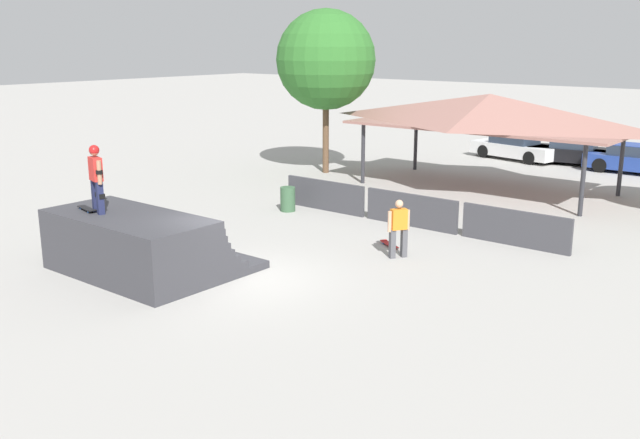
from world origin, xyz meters
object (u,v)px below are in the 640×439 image
at_px(parked_car_white, 515,147).
at_px(parked_car_black, 575,152).
at_px(skateboard_on_deck, 87,209).
at_px(parked_car_blue, 633,159).
at_px(trash_bin, 288,199).
at_px(skateboard_on_ground, 389,244).
at_px(tree_far_back, 326,60).
at_px(bystander_walking, 399,226).
at_px(skater_on_deck, 96,174).

xyz_separation_m(parked_car_white, parked_car_black, (2.84, 0.43, -0.00)).
distance_m(skateboard_on_deck, parked_car_blue, 24.41).
bearing_deg(trash_bin, skateboard_on_deck, -87.34).
height_order(skateboard_on_deck, trash_bin, skateboard_on_deck).
bearing_deg(trash_bin, parked_car_black, 74.91).
bearing_deg(skateboard_on_ground, tree_far_back, -12.59).
relative_size(skateboard_on_deck, bystander_walking, 0.54).
xyz_separation_m(skateboard_on_ground, parked_car_blue, (1.96, 16.72, 0.54)).
relative_size(skater_on_deck, trash_bin, 2.03).
bearing_deg(skater_on_deck, bystander_walking, 64.74).
bearing_deg(parked_car_black, skateboard_on_deck, -108.38).
bearing_deg(parked_car_white, parked_car_blue, 10.06).
bearing_deg(tree_far_back, skater_on_deck, -73.31).
bearing_deg(skateboard_on_deck, parked_car_blue, 86.01).
relative_size(bystander_walking, parked_car_black, 0.36).
xyz_separation_m(skater_on_deck, skateboard_on_deck, (-0.41, -0.06, -0.93)).
height_order(tree_far_back, parked_car_black, tree_far_back).
relative_size(skater_on_deck, skateboard_on_ground, 2.06).
height_order(skater_on_deck, trash_bin, skater_on_deck).
bearing_deg(parked_car_black, bystander_walking, -93.77).
relative_size(skateboard_on_ground, parked_car_white, 0.18).
distance_m(bystander_walking, tree_far_back, 13.67).
xyz_separation_m(skater_on_deck, trash_bin, (-0.78, 8.05, -2.14)).
bearing_deg(skater_on_deck, parked_car_blue, 91.16).
relative_size(parked_car_white, parked_car_blue, 1.15).
distance_m(trash_bin, parked_car_black, 16.48).
bearing_deg(skateboard_on_ground, parked_car_black, -57.22).
bearing_deg(parked_car_blue, bystander_walking, -95.64).
relative_size(skater_on_deck, parked_car_white, 0.36).
distance_m(skater_on_deck, bystander_walking, 8.01).
distance_m(tree_far_back, parked_car_white, 11.08).
bearing_deg(bystander_walking, skateboard_on_deck, -11.88).
bearing_deg(tree_far_back, skateboard_on_deck, -74.83).
height_order(tree_far_back, parked_car_blue, tree_far_back).
xyz_separation_m(tree_far_back, parked_car_blue, (10.75, 8.68, -4.36)).
distance_m(trash_bin, parked_car_blue, 16.90).
height_order(bystander_walking, tree_far_back, tree_far_back).
bearing_deg(parked_car_blue, parked_car_white, 176.52).
xyz_separation_m(bystander_walking, trash_bin, (-5.99, 2.19, -0.48)).
relative_size(skater_on_deck, bystander_walking, 1.06).
xyz_separation_m(tree_far_back, parked_car_black, (7.92, 9.26, -4.36)).
relative_size(parked_car_white, parked_car_black, 1.05).
height_order(bystander_walking, trash_bin, bystander_walking).
bearing_deg(tree_far_back, parked_car_black, 49.48).
relative_size(bystander_walking, skateboard_on_ground, 1.94).
bearing_deg(bystander_walking, parked_car_white, -134.03).
relative_size(tree_far_back, parked_car_black, 1.58).
bearing_deg(bystander_walking, skateboard_on_ground, -102.32).
distance_m(bystander_walking, parked_car_black, 18.18).
bearing_deg(parked_car_black, parked_car_white, 179.48).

